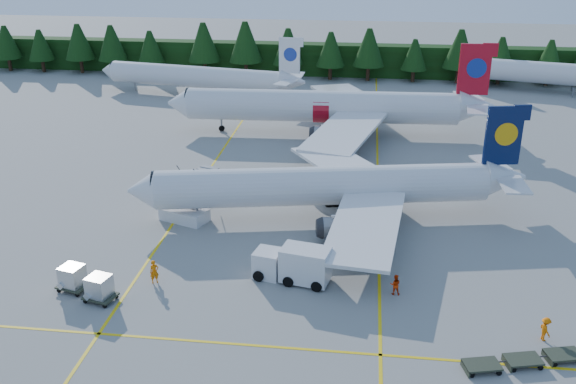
# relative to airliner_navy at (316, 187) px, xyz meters

# --- Properties ---
(ground) EXTENTS (320.00, 320.00, 0.00)m
(ground) POSITION_rel_airliner_navy_xyz_m (0.27, -15.58, -3.35)
(ground) COLOR gray
(ground) RESTS_ON ground
(taxi_stripe_a) EXTENTS (0.25, 120.00, 0.01)m
(taxi_stripe_a) POSITION_rel_airliner_navy_xyz_m (-13.73, 4.42, -3.34)
(taxi_stripe_a) COLOR yellow
(taxi_stripe_a) RESTS_ON ground
(taxi_stripe_b) EXTENTS (0.25, 120.00, 0.01)m
(taxi_stripe_b) POSITION_rel_airliner_navy_xyz_m (6.27, 4.42, -3.34)
(taxi_stripe_b) COLOR yellow
(taxi_stripe_b) RESTS_ON ground
(taxi_stripe_cross) EXTENTS (80.00, 0.25, 0.01)m
(taxi_stripe_cross) POSITION_rel_airliner_navy_xyz_m (0.27, -21.58, -3.34)
(taxi_stripe_cross) COLOR yellow
(taxi_stripe_cross) RESTS_ON ground
(treeline_hedge) EXTENTS (220.00, 4.00, 6.00)m
(treeline_hedge) POSITION_rel_airliner_navy_xyz_m (0.27, 66.42, -0.35)
(treeline_hedge) COLOR black
(treeline_hedge) RESTS_ON ground
(airliner_navy) EXTENTS (37.93, 30.92, 11.13)m
(airliner_navy) POSITION_rel_airliner_navy_xyz_m (0.00, 0.00, 0.00)
(airliner_navy) COLOR silver
(airliner_navy) RESTS_ON ground
(airliner_red) EXTENTS (43.89, 36.08, 12.76)m
(airliner_red) POSITION_rel_airliner_navy_xyz_m (-2.29, 28.08, 0.49)
(airliner_red) COLOR silver
(airliner_red) RESTS_ON ground
(airliner_far_left) EXTENTS (36.25, 9.59, 10.62)m
(airliner_far_left) POSITION_rel_airliner_navy_xyz_m (-25.49, 47.29, -0.02)
(airliner_far_left) COLOR silver
(airliner_far_left) RESTS_ON ground
(airliner_far_right) EXTENTS (36.99, 11.99, 10.95)m
(airliner_far_right) POSITION_rel_airliner_navy_xyz_m (37.01, 56.68, 0.09)
(airliner_far_right) COLOR silver
(airliner_far_right) RESTS_ON ground
(airstairs) EXTENTS (5.26, 6.99, 4.14)m
(airstairs) POSITION_rel_airliner_navy_xyz_m (-12.67, -1.81, -2.45)
(airstairs) COLOR silver
(airstairs) RESTS_ON ground
(service_truck) EXTENTS (6.60, 3.51, 3.03)m
(service_truck) POSITION_rel_airliner_navy_xyz_m (-0.89, -12.31, -1.85)
(service_truck) COLOR white
(service_truck) RESTS_ON ground
(dolly_train) EXTENTS (11.04, 4.69, 0.14)m
(dolly_train) POSITION_rel_airliner_navy_xyz_m (17.05, -21.03, -2.91)
(dolly_train) COLOR #303627
(dolly_train) RESTS_ON ground
(uld_pair) EXTENTS (5.46, 3.59, 1.80)m
(uld_pair) POSITION_rel_airliner_navy_xyz_m (-16.65, -16.74, -2.13)
(uld_pair) COLOR #303627
(uld_pair) RESTS_ON ground
(crew_a) EXTENTS (0.88, 0.80, 2.02)m
(crew_a) POSITION_rel_airliner_navy_xyz_m (-11.94, -14.19, -2.34)
(crew_a) COLOR orange
(crew_a) RESTS_ON ground
(crew_b) EXTENTS (0.85, 0.67, 1.72)m
(crew_b) POSITION_rel_airliner_navy_xyz_m (7.45, -13.55, -2.49)
(crew_b) COLOR red
(crew_b) RESTS_ON ground
(crew_c) EXTENTS (0.67, 0.84, 1.80)m
(crew_c) POSITION_rel_airliner_navy_xyz_m (17.71, -18.41, -2.45)
(crew_c) COLOR orange
(crew_c) RESTS_ON ground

